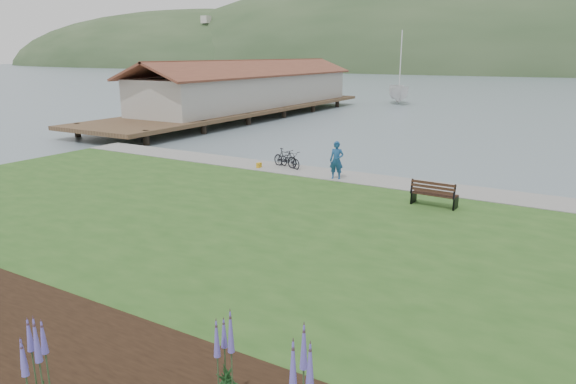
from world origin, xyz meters
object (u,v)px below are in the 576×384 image
at_px(bicycle_a, 290,159).
at_px(sailboat, 398,104).
at_px(person, 337,157).
at_px(park_bench, 434,193).

xyz_separation_m(bicycle_a, sailboat, (-8.08, 40.31, -0.83)).
distance_m(bicycle_a, sailboat, 41.12).
height_order(person, bicycle_a, person).
xyz_separation_m(person, sailboat, (-11.12, 41.31, -1.43)).
distance_m(person, bicycle_a, 3.25).
xyz_separation_m(park_bench, person, (-5.01, 2.09, 0.52)).
height_order(person, sailboat, sailboat).
height_order(park_bench, sailboat, sailboat).
height_order(park_bench, bicycle_a, park_bench).
relative_size(person, bicycle_a, 1.24).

